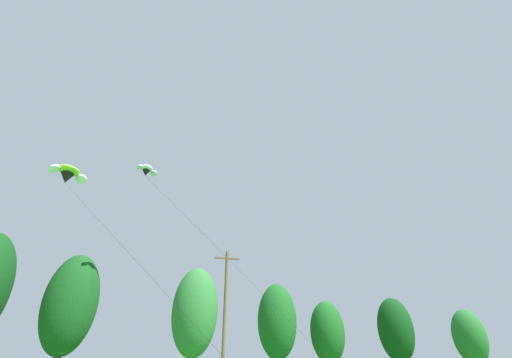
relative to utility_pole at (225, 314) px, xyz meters
The scene contains 9 objects.
treeline_tree_c 17.62m from the utility_pole, 143.41° to the left, with size 5.16×5.16×12.43m.
treeline_tree_d 12.05m from the utility_pole, 97.31° to the left, with size 5.06×5.06×12.08m.
treeline_tree_e 17.55m from the utility_pole, 59.05° to the left, with size 4.87×4.87×11.38m.
treeline_tree_f 21.88m from the utility_pole, 43.87° to the left, with size 4.37×4.37×9.50m.
treeline_tree_g 29.04m from the utility_pole, 29.64° to the left, with size 4.54×4.54×10.16m.
treeline_tree_h 37.45m from the utility_pole, 19.95° to the left, with size 4.17×4.17×8.79m.
utility_pole is the anchor object (origin of this frame).
parafoil_kite_high_lime_white 18.45m from the utility_pole, behind, with size 15.10×15.16×16.24m.
parafoil_kite_mid_white 17.62m from the utility_pole, 151.25° to the left, with size 14.62×15.64×19.54m.
Camera 1 is at (-7.19, 4.97, 2.28)m, focal length 23.84 mm.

